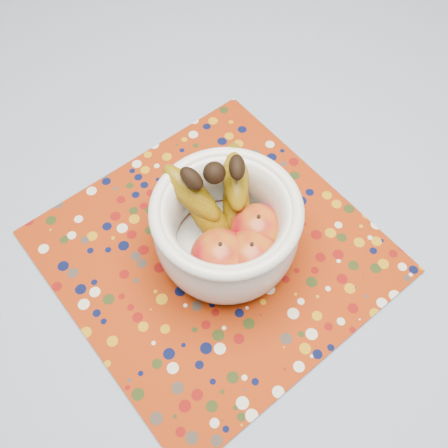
# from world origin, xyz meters

# --- Properties ---
(table) EXTENTS (1.20, 1.20, 0.75)m
(table) POSITION_xyz_m (0.00, 0.00, 0.67)
(table) COLOR brown
(table) RESTS_ON ground
(tablecloth) EXTENTS (1.32, 1.32, 0.01)m
(tablecloth) POSITION_xyz_m (0.00, 0.00, 0.76)
(tablecloth) COLOR slate
(tablecloth) RESTS_ON table
(placemat) EXTENTS (0.44, 0.44, 0.00)m
(placemat) POSITION_xyz_m (-0.04, -0.10, 0.76)
(placemat) COLOR maroon
(placemat) RESTS_ON tablecloth
(fruit_bowl) EXTENTS (0.21, 0.21, 0.15)m
(fruit_bowl) POSITION_xyz_m (-0.02, -0.10, 0.83)
(fruit_bowl) COLOR white
(fruit_bowl) RESTS_ON placemat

